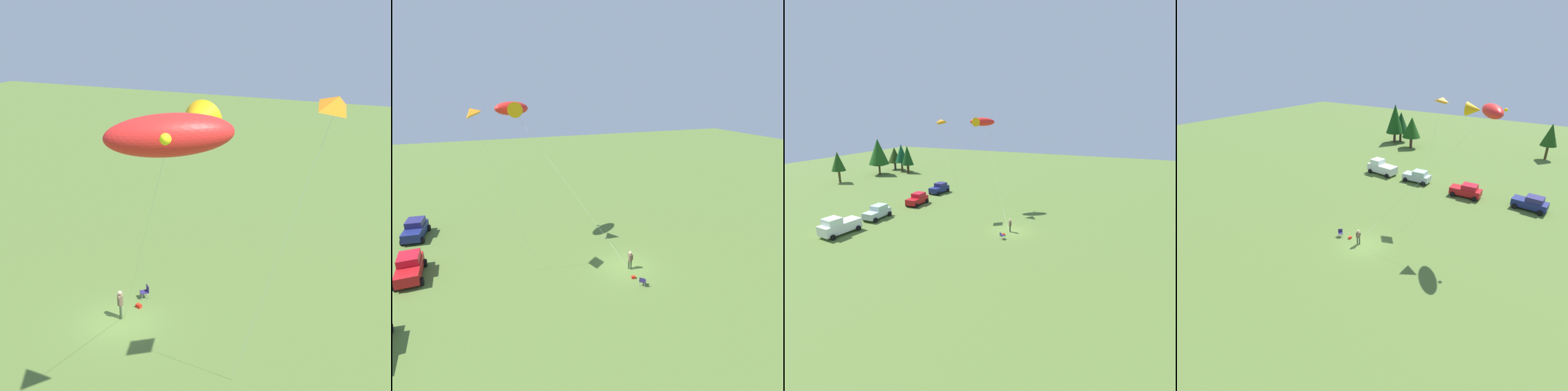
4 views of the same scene
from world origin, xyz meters
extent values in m
plane|color=#546E30|center=(0.00, 0.00, 0.00)|extent=(160.00, 160.00, 0.00)
cylinder|color=#394A31|center=(-0.30, -0.05, 0.42)|extent=(0.14, 0.14, 0.85)
cylinder|color=#394A31|center=(-0.48, -0.17, 0.42)|extent=(0.14, 0.14, 0.85)
cylinder|color=brown|center=(-0.39, -0.11, 1.16)|extent=(0.47, 0.47, 0.62)
sphere|color=tan|center=(-0.39, -0.11, 1.62)|extent=(0.24, 0.24, 0.24)
cylinder|color=brown|center=(-0.19, -0.05, 1.19)|extent=(0.22, 0.19, 0.56)
cylinder|color=brown|center=(-0.52, -0.27, 1.19)|extent=(0.14, 0.13, 0.55)
cube|color=navy|center=(-2.92, 0.00, 0.42)|extent=(0.68, 0.68, 0.04)
cube|color=navy|center=(-3.07, 0.16, 0.62)|extent=(0.36, 0.37, 0.40)
cylinder|color=#A5A8AD|center=(-2.62, 0.01, 0.21)|extent=(0.03, 0.03, 0.42)
cylinder|color=#A5A8AD|center=(-2.91, -0.29, 0.21)|extent=(0.03, 0.03, 0.42)
cylinder|color=#A5A8AD|center=(-2.92, 0.30, 0.21)|extent=(0.03, 0.03, 0.42)
cylinder|color=#A5A8AD|center=(-3.21, 0.00, 0.21)|extent=(0.03, 0.03, 0.42)
cube|color=red|center=(-1.80, 0.24, 0.11)|extent=(0.29, 0.36, 0.22)
ellipsoid|color=red|center=(9.03, 8.04, 13.45)|extent=(3.40, 4.02, 1.35)
cone|color=#F5AE10|center=(7.31, 8.04, 13.45)|extent=(1.34, 1.33, 1.33)
sphere|color=yellow|center=(10.08, 8.45, 13.59)|extent=(0.33, 0.33, 0.33)
cylinder|color=silver|center=(4.18, 3.99, 6.73)|extent=(9.71, 8.11, 13.45)
cylinder|color=#4C3823|center=(-0.67, -0.06, 0.00)|extent=(0.04, 0.04, 0.01)
pyramid|color=orange|center=(2.70, 11.66, 13.63)|extent=(1.73, 1.43, 0.87)
cylinder|color=silver|center=(2.40, 9.58, 6.70)|extent=(0.54, 3.96, 13.39)
cylinder|color=#4C3823|center=(2.14, 7.60, 0.00)|extent=(0.04, 0.04, 0.01)
camera|label=1|loc=(22.65, 15.01, 16.93)|focal=50.00mm
camera|label=2|loc=(-21.24, 11.34, 15.18)|focal=28.00mm
camera|label=3|loc=(-35.16, -11.86, 14.60)|focal=28.00mm
camera|label=4|loc=(16.12, -21.48, 17.98)|focal=28.00mm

